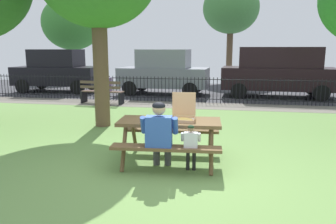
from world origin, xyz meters
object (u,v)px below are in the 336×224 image
adult_at_table (160,133)px  person_on_park_bench (104,86)px  park_bench_left (102,92)px  parked_car_center (278,71)px  parked_car_left (164,72)px  parked_car_far_left (57,70)px  child_at_table (191,144)px  pizza_box_open (183,115)px  far_tree_midleft (231,9)px  far_tree_left (72,23)px  picnic_table_foreground (170,130)px  pizza_slice_on_table (161,121)px

adult_at_table → person_on_park_bench: same height
park_bench_left → parked_car_center: (6.67, 2.91, 0.68)m
parked_car_left → parked_car_far_left: bearing=180.0°
adult_at_table → park_bench_left: adult_at_table is taller
child_at_table → parked_car_left: 9.60m
pizza_box_open → parked_car_center: size_ratio=0.10×
parked_car_center → far_tree_midleft: size_ratio=0.78×
pizza_box_open → far_tree_left: far_tree_left is taller
park_bench_left → picnic_table_foreground: bearing=-58.7°
picnic_table_foreground → parked_car_left: parked_car_left is taller
pizza_slice_on_table → adult_at_table: (0.07, -0.40, -0.12)m
pizza_box_open → pizza_slice_on_table: size_ratio=1.81×
pizza_slice_on_table → adult_at_table: size_ratio=0.22×
parked_car_left → far_tree_midleft: size_ratio=0.67×
person_on_park_bench → parked_car_left: (1.69, 2.89, 0.35)m
picnic_table_foreground → adult_at_table: 0.52m
pizza_box_open → person_on_park_bench: 6.96m
child_at_table → far_tree_midleft: far_tree_midleft is taller
parked_car_far_left → adult_at_table: bearing=-53.7°
far_tree_left → person_on_park_bench: bearing=-58.8°
park_bench_left → person_on_park_bench: bearing=11.5°
pizza_box_open → parked_car_left: size_ratio=0.12×
park_bench_left → far_tree_midleft: bearing=64.5°
parked_car_far_left → parked_car_center: size_ratio=0.85×
adult_at_table → parked_car_far_left: 11.57m
person_on_park_bench → park_bench_left: bearing=-168.5°
adult_at_table → far_tree_left: 18.89m
adult_at_table → park_bench_left: size_ratio=0.73×
person_on_park_bench → far_tree_left: far_tree_left is taller
pizza_box_open → park_bench_left: pizza_box_open is taller
pizza_box_open → child_at_table: (0.20, -0.56, -0.36)m
child_at_table → person_on_park_bench: 7.54m
pizza_slice_on_table → far_tree_midleft: (1.20, 15.75, 3.63)m
parked_car_far_left → far_tree_midleft: (7.98, 6.83, 3.40)m
person_on_park_bench → parked_car_far_left: parked_car_far_left is taller
parked_car_left → child_at_table: bearing=-76.5°
parked_car_center → far_tree_left: 14.45m
pizza_slice_on_table → park_bench_left: park_bench_left is taller
adult_at_table → parked_car_center: size_ratio=0.25×
park_bench_left → parked_car_center: bearing=23.6°
person_on_park_bench → parked_car_center: parked_car_center is taller
picnic_table_foreground → person_on_park_bench: bearing=120.6°
parked_car_center → far_tree_midleft: 7.85m
picnic_table_foreground → adult_at_table: bearing=-98.4°
parked_car_left → park_bench_left: bearing=-121.6°
far_tree_midleft → far_tree_left: bearing=180.0°
adult_at_table → pizza_slice_on_table: bearing=99.4°
pizza_box_open → parked_car_left: parked_car_left is taller
person_on_park_bench → child_at_table: bearing=-58.5°
park_bench_left → person_on_park_bench: person_on_park_bench is taller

